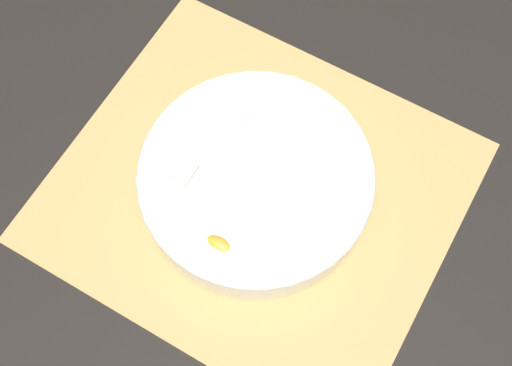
# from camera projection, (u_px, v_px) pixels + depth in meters

# --- Properties ---
(ground_plane) EXTENTS (6.00, 6.00, 0.00)m
(ground_plane) POSITION_uv_depth(u_px,v_px,m) (256.00, 192.00, 0.89)
(ground_plane) COLOR black
(bamboo_mat_center) EXTENTS (0.48, 0.42, 0.01)m
(bamboo_mat_center) POSITION_uv_depth(u_px,v_px,m) (256.00, 191.00, 0.88)
(bamboo_mat_center) COLOR #A8844C
(bamboo_mat_center) RESTS_ON ground_plane
(fruit_salad_bowl) EXTENTS (0.28, 0.28, 0.06)m
(fruit_salad_bowl) POSITION_uv_depth(u_px,v_px,m) (255.00, 180.00, 0.85)
(fruit_salad_bowl) COLOR silver
(fruit_salad_bowl) RESTS_ON bamboo_mat_center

